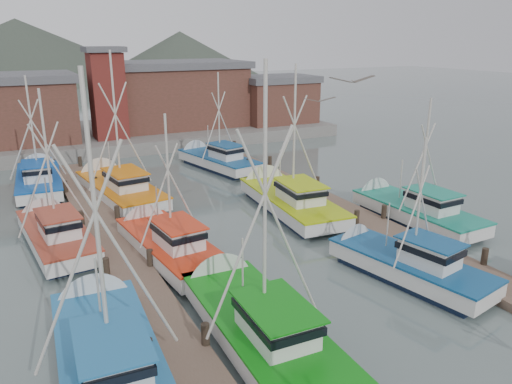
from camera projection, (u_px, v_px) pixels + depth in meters
name	position (u px, v px, depth m)	size (l,w,h in m)	color
ground	(317.00, 291.00, 21.78)	(260.00, 260.00, 0.00)	#4B5A57
dock_left	(135.00, 282.00, 22.12)	(2.30, 46.00, 1.50)	brown
dock_right	(381.00, 229.00, 28.20)	(2.30, 46.00, 1.50)	brown
quay	(123.00, 135.00, 53.05)	(44.00, 16.00, 1.20)	gray
shed_left	(4.00, 109.00, 45.45)	(12.72, 8.48, 6.20)	brown
shed_center	(175.00, 93.00, 54.43)	(14.84, 9.54, 6.90)	brown
shed_right	(276.00, 99.00, 56.92)	(8.48, 6.36, 5.20)	brown
lookout_tower	(107.00, 92.00, 47.30)	(3.60, 3.60, 8.50)	maroon
boat_4	(255.00, 322.00, 18.17)	(4.34, 9.85, 10.90)	#0F1B34
boat_5	(401.00, 263.00, 22.92)	(4.02, 8.51, 7.27)	#0F1B34
boat_6	(107.00, 353.00, 16.39)	(4.40, 9.90, 10.78)	#0F1B34
boat_8	(166.00, 243.00, 25.10)	(3.61, 9.08, 8.04)	#0F1B34
boat_9	(287.00, 199.00, 31.94)	(4.11, 10.54, 10.11)	#0F1B34
boat_10	(55.00, 233.00, 26.37)	(3.68, 8.90, 9.01)	#0F1B34
boat_11	(410.00, 209.00, 30.04)	(3.39, 9.11, 8.18)	#0F1B34
boat_12	(117.00, 187.00, 34.36)	(4.47, 10.60, 10.81)	#0F1B34
boat_13	(215.00, 160.00, 42.13)	(4.54, 9.43, 8.71)	#0F1B34
boat_14	(39.00, 179.00, 36.37)	(3.73, 9.56, 8.95)	#0F1B34
gull_near	(352.00, 80.00, 14.09)	(1.55, 0.62, 0.24)	gray
gull_far	(320.00, 100.00, 21.24)	(1.55, 0.64, 0.24)	gray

